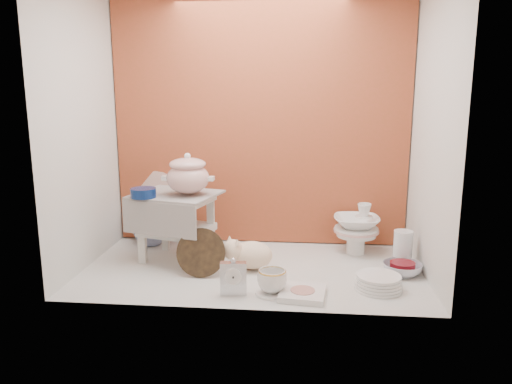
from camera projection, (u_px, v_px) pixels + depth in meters
ground at (252, 269)px, 2.65m from camera, size 1.80×1.80×0.00m
niche_shell at (255, 93)px, 2.63m from camera, size 1.86×1.03×1.53m
step_stool at (177, 227)px, 2.77m from camera, size 0.52×0.48×0.38m
soup_tureen at (188, 174)px, 2.67m from camera, size 0.33×0.33×0.23m
cobalt_bowl at (143, 193)px, 2.62m from camera, size 0.18×0.18×0.05m
floral_platter at (154, 207)px, 3.09m from camera, size 0.46×0.21×0.45m
blue_white_vase at (151, 227)px, 3.05m from camera, size 0.26×0.26×0.22m
lacquer_tray at (201, 253)px, 2.53m from camera, size 0.26×0.09×0.25m
mantel_clock at (233, 277)px, 2.30m from camera, size 0.13×0.06×0.18m
plush_pig at (252, 255)px, 2.63m from camera, size 0.30×0.21×0.17m
teacup_saucer at (272, 293)px, 2.33m from camera, size 0.18×0.18×0.01m
gold_rim_teacup at (272, 281)px, 2.31m from camera, size 0.15×0.15×0.11m
lattice_dish at (303, 293)px, 2.29m from camera, size 0.23×0.23×0.03m
dinner_plate_stack at (378, 282)px, 2.37m from camera, size 0.29×0.29×0.07m
crystal_bowl at (402, 269)px, 2.56m from camera, size 0.24×0.24×0.06m
clear_glass_vase at (403, 249)px, 2.66m from camera, size 0.12×0.12×0.20m
porcelain_tower at (356, 228)px, 2.87m from camera, size 0.30×0.30×0.30m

